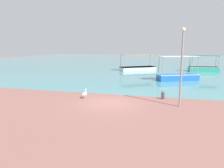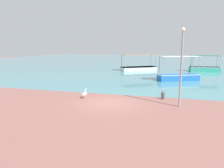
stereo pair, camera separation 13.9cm
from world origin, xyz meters
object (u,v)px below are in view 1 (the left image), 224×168
Objects in this scene: fishing_boat_far_right at (138,67)px; pelican at (85,94)px; fishing_boat_far_left at (204,68)px; mooring_bollard at (163,95)px; fishing_boat_near_right at (178,76)px; lamp_post at (182,63)px.

fishing_boat_far_right is 7.99× the size of pelican.
mooring_bollard is (-5.81, -21.71, -0.23)m from fishing_boat_far_left.
fishing_boat_near_right is 14.28m from pelican.
fishing_boat_near_right is 6.66× the size of pelican.
lamp_post is 3.66m from mooring_bollard.
fishing_boat_near_right is at bearing 82.56° from mooring_bollard.
lamp_post is (-4.56, -23.73, 2.55)m from fishing_boat_far_left.
fishing_boat_near_right is 10.63m from mooring_bollard.
fishing_boat_far_right is 22.22m from pelican.
fishing_boat_far_right is (-11.04, -1.02, -0.04)m from fishing_boat_far_left.
fishing_boat_far_left is at bearing 68.37° from fishing_boat_near_right.
lamp_post reaches higher than fishing_boat_far_left.
pelican is at bearing -92.69° from fishing_boat_far_right.
fishing_boat_far_right reaches higher than fishing_boat_far_left.
lamp_post is (6.48, -22.71, 2.60)m from fishing_boat_far_right.
pelican is at bearing 176.12° from lamp_post.
fishing_boat_far_left reaches higher than pelican.
fishing_boat_far_right is at bearing -174.72° from fishing_boat_far_left.
lamp_post is at bearing -74.07° from fishing_boat_far_right.
pelican is at bearing -122.43° from fishing_boat_near_right.
fishing_boat_far_left is at bearing 75.03° from mooring_bollard.
fishing_boat_near_right is 12.12m from fishing_boat_far_right.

